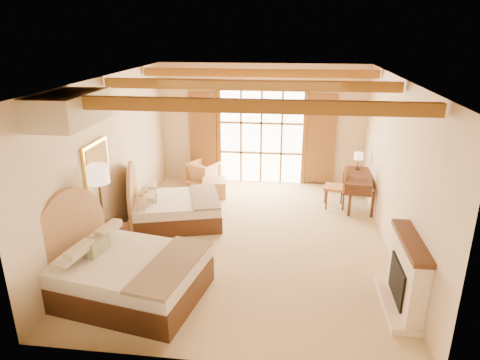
% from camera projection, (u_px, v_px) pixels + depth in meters
% --- Properties ---
extents(floor, '(7.00, 7.00, 0.00)m').
position_uv_depth(floor, '(248.00, 237.00, 8.76)').
color(floor, '#CEB486').
rests_on(floor, ground).
extents(wall_back, '(5.50, 0.00, 5.50)m').
position_uv_depth(wall_back, '(262.00, 125.00, 11.49)').
color(wall_back, beige).
rests_on(wall_back, ground).
extents(wall_left, '(0.00, 7.00, 7.00)m').
position_uv_depth(wall_left, '(111.00, 158.00, 8.54)').
color(wall_left, beige).
rests_on(wall_left, ground).
extents(wall_right, '(0.00, 7.00, 7.00)m').
position_uv_depth(wall_right, '(396.00, 168.00, 7.90)').
color(wall_right, beige).
rests_on(wall_right, ground).
extents(ceiling, '(7.00, 7.00, 0.00)m').
position_uv_depth(ceiling, '(249.00, 78.00, 7.68)').
color(ceiling, '#AE7334').
rests_on(ceiling, ground).
extents(ceiling_beams, '(5.39, 4.60, 0.18)m').
position_uv_depth(ceiling_beams, '(249.00, 85.00, 7.72)').
color(ceiling_beams, brown).
rests_on(ceiling_beams, ceiling).
extents(french_doors, '(3.95, 0.08, 2.60)m').
position_uv_depth(french_doors, '(261.00, 138.00, 11.55)').
color(french_doors, white).
rests_on(french_doors, ground).
extents(fireplace, '(0.46, 1.40, 1.16)m').
position_uv_depth(fireplace, '(406.00, 278.00, 6.42)').
color(fireplace, beige).
rests_on(fireplace, ground).
extents(painting, '(0.06, 0.95, 0.75)m').
position_uv_depth(painting, '(96.00, 162.00, 7.78)').
color(painting, gold).
rests_on(painting, wall_left).
extents(canopy_valance, '(0.70, 1.40, 0.45)m').
position_uv_depth(canopy_valance, '(69.00, 109.00, 6.17)').
color(canopy_valance, beige).
rests_on(canopy_valance, ceiling).
extents(bed_near, '(2.52, 2.07, 1.46)m').
position_uv_depth(bed_near, '(119.00, 270.00, 6.75)').
color(bed_near, '#442617').
rests_on(bed_near, floor).
extents(bed_far, '(2.26, 1.89, 1.25)m').
position_uv_depth(bed_far, '(169.00, 207.00, 9.31)').
color(bed_far, '#442617').
rests_on(bed_far, floor).
extents(nightstand, '(0.59, 0.59, 0.62)m').
position_uv_depth(nightstand, '(110.00, 242.00, 7.93)').
color(nightstand, '#442617').
rests_on(nightstand, floor).
extents(floor_lamp, '(0.39, 0.39, 1.82)m').
position_uv_depth(floor_lamp, '(99.00, 180.00, 7.44)').
color(floor_lamp, '#342618').
rests_on(floor_lamp, floor).
extents(armchair, '(0.94, 0.95, 0.65)m').
position_uv_depth(armchair, '(203.00, 173.00, 11.59)').
color(armchair, tan).
rests_on(armchair, floor).
extents(ottoman, '(0.67, 0.67, 0.43)m').
position_uv_depth(ottoman, '(214.00, 188.00, 10.87)').
color(ottoman, tan).
rests_on(ottoman, floor).
extents(desk, '(0.80, 1.49, 0.77)m').
position_uv_depth(desk, '(357.00, 189.00, 10.23)').
color(desk, '#442617').
rests_on(desk, floor).
extents(desk_chair, '(0.57, 0.57, 1.11)m').
position_uv_depth(desk_chair, '(336.00, 193.00, 10.16)').
color(desk_chair, '#B0824A').
rests_on(desk_chair, floor).
extents(desk_lamp, '(0.21, 0.21, 0.42)m').
position_uv_depth(desk_lamp, '(359.00, 157.00, 10.43)').
color(desk_lamp, '#342618').
rests_on(desk_lamp, desk).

